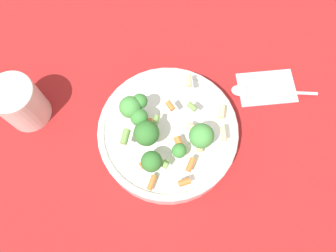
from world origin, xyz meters
The scene contains 6 objects.
ground_plane centered at (0.00, 0.00, 0.00)m, with size 3.00×3.00×0.00m, color maroon.
bowl centered at (0.00, 0.00, 0.03)m, with size 0.27×0.27×0.05m.
pasta_salad centered at (0.02, -0.02, 0.09)m, with size 0.20×0.21×0.07m.
cup centered at (-0.13, -0.26, 0.05)m, with size 0.09×0.09×0.10m.
napkin centered at (-0.05, 0.24, 0.00)m, with size 0.10×0.13×0.01m.
spoon centered at (-0.04, 0.21, 0.01)m, with size 0.07×0.18×0.01m.
Camera 1 is at (0.20, -0.06, 0.64)m, focal length 35.00 mm.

